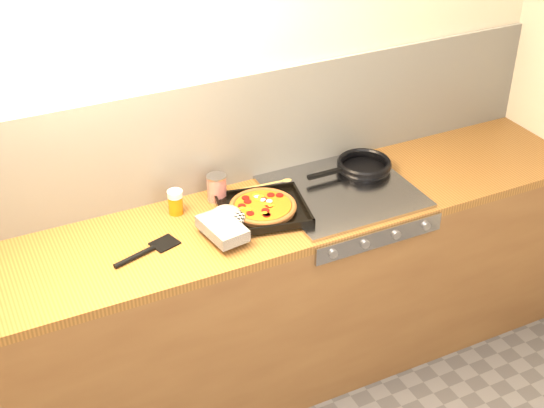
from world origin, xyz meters
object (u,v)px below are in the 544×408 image
pizza_on_tray (251,212)px  frying_pan (363,166)px  juice_glass (175,202)px  tomato_can (217,188)px

pizza_on_tray → frying_pan: bearing=12.3°
juice_glass → frying_pan: bearing=-3.6°
frying_pan → juice_glass: bearing=176.4°
pizza_on_tray → tomato_can: bearing=106.7°
pizza_on_tray → tomato_can: size_ratio=4.21×
pizza_on_tray → tomato_can: 0.22m
pizza_on_tray → juice_glass: (-0.26, 0.19, 0.01)m
frying_pan → tomato_can: 0.69m
juice_glass → tomato_can: bearing=6.1°
frying_pan → pizza_on_tray: bearing=-167.7°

